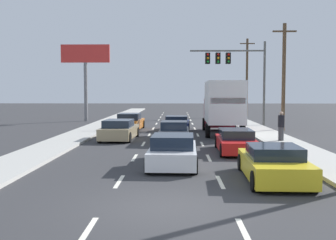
# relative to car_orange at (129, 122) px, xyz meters

# --- Properties ---
(ground_plane) EXTENTS (140.00, 140.00, 0.00)m
(ground_plane) POSITION_rel_car_orange_xyz_m (3.51, 3.35, -0.59)
(ground_plane) COLOR #333335
(sidewalk_right) EXTENTS (2.38, 80.00, 0.14)m
(sidewalk_right) POSITION_rel_car_orange_xyz_m (9.95, -1.65, -0.52)
(sidewalk_right) COLOR #B2AFA8
(sidewalk_right) RESTS_ON ground_plane
(sidewalk_left) EXTENTS (2.38, 80.00, 0.14)m
(sidewalk_left) POSITION_rel_car_orange_xyz_m (-2.93, -1.65, -0.52)
(sidewalk_left) COLOR #B2AFA8
(sidewalk_left) RESTS_ON ground_plane
(lane_markings) EXTENTS (3.54, 57.00, 0.01)m
(lane_markings) POSITION_rel_car_orange_xyz_m (3.51, -1.12, -0.59)
(lane_markings) COLOR silver
(lane_markings) RESTS_ON ground_plane
(car_orange) EXTENTS (2.11, 4.76, 1.32)m
(car_orange) POSITION_rel_car_orange_xyz_m (0.00, 0.00, 0.00)
(car_orange) COLOR orange
(car_orange) RESTS_ON ground_plane
(car_tan) EXTENTS (2.16, 4.59, 1.28)m
(car_tan) POSITION_rel_car_orange_xyz_m (0.11, -6.52, 0.00)
(car_tan) COLOR tan
(car_tan) RESTS_ON ground_plane
(car_navy) EXTENTS (2.10, 4.13, 1.15)m
(car_navy) POSITION_rel_car_orange_xyz_m (3.74, -0.42, -0.07)
(car_navy) COLOR #141E4C
(car_navy) RESTS_ON ground_plane
(car_gray) EXTENTS (1.88, 4.03, 1.29)m
(car_gray) POSITION_rel_car_orange_xyz_m (3.59, -8.04, -0.01)
(car_gray) COLOR slate
(car_gray) RESTS_ON ground_plane
(car_white) EXTENTS (2.09, 4.63, 1.29)m
(car_white) POSITION_rel_car_orange_xyz_m (3.60, -15.63, -0.00)
(car_white) COLOR white
(car_white) RESTS_ON ground_plane
(box_truck) EXTENTS (2.72, 8.06, 3.72)m
(box_truck) POSITION_rel_car_orange_xyz_m (6.96, -3.30, 1.50)
(box_truck) COLOR white
(box_truck) RESTS_ON ground_plane
(car_red) EXTENTS (1.94, 4.40, 1.15)m
(car_red) POSITION_rel_car_orange_xyz_m (6.71, -11.77, -0.05)
(car_red) COLOR red
(car_red) RESTS_ON ground_plane
(car_yellow) EXTENTS (2.11, 4.50, 1.20)m
(car_yellow) POSITION_rel_car_orange_xyz_m (7.06, -18.30, -0.03)
(car_yellow) COLOR yellow
(car_yellow) RESTS_ON ground_plane
(traffic_signal_mast) EXTENTS (6.55, 0.69, 7.35)m
(traffic_signal_mast) POSITION_rel_car_orange_xyz_m (8.43, 3.63, 4.80)
(traffic_signal_mast) COLOR #595B56
(traffic_signal_mast) RESTS_ON ground_plane
(utility_pole_mid) EXTENTS (1.80, 0.28, 8.19)m
(utility_pole_mid) POSITION_rel_car_orange_xyz_m (11.91, -0.57, 3.64)
(utility_pole_mid) COLOR brown
(utility_pole_mid) RESTS_ON ground_plane
(utility_pole_far) EXTENTS (1.80, 0.28, 9.52)m
(utility_pole_far) POSITION_rel_car_orange_xyz_m (12.38, 18.85, 4.30)
(utility_pole_far) COLOR brown
(utility_pole_far) RESTS_ON ground_plane
(roadside_billboard) EXTENTS (4.99, 0.36, 7.82)m
(roadside_billboard) POSITION_rel_car_orange_xyz_m (-5.62, 9.85, 5.15)
(roadside_billboard) COLOR slate
(roadside_billboard) RESTS_ON ground_plane
(pedestrian_near_corner) EXTENTS (0.38, 0.38, 1.72)m
(pedestrian_near_corner) POSITION_rel_car_orange_xyz_m (9.91, -7.96, 0.40)
(pedestrian_near_corner) COLOR #3F3F42
(pedestrian_near_corner) RESTS_ON sidewalk_right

